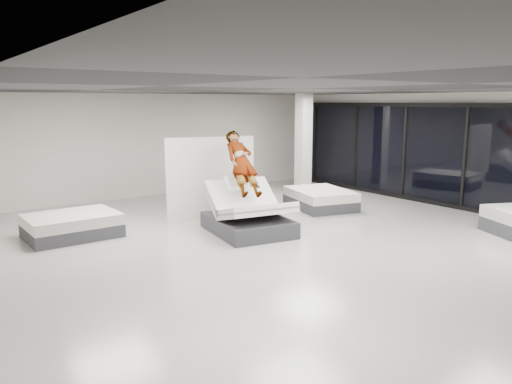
{
  "coord_description": "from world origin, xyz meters",
  "views": [
    {
      "loc": [
        -6.6,
        -7.66,
        2.94
      ],
      "look_at": [
        -0.34,
        1.07,
        1.0
      ],
      "focal_mm": 35.0,
      "sensor_mm": 36.0,
      "label": 1
    }
  ],
  "objects_px": {
    "person": "(242,174)",
    "column": "(303,144)",
    "divider_panel": "(211,178)",
    "hero_bed": "(248,216)",
    "flat_bed_left_far": "(72,226)",
    "remote": "(258,186)",
    "flat_bed_right_far": "(320,199)"
  },
  "relations": [
    {
      "from": "flat_bed_left_far",
      "to": "person",
      "type": "bearing_deg",
      "value": -25.75
    },
    {
      "from": "hero_bed",
      "to": "divider_panel",
      "type": "bearing_deg",
      "value": 88.25
    },
    {
      "from": "person",
      "to": "divider_panel",
      "type": "relative_size",
      "value": 0.81
    },
    {
      "from": "person",
      "to": "flat_bed_left_far",
      "type": "xyz_separation_m",
      "value": [
        -3.42,
        1.65,
        -1.05
      ]
    },
    {
      "from": "person",
      "to": "column",
      "type": "distance_m",
      "value": 5.09
    },
    {
      "from": "flat_bed_right_far",
      "to": "column",
      "type": "height_order",
      "value": "column"
    },
    {
      "from": "person",
      "to": "column",
      "type": "xyz_separation_m",
      "value": [
        4.26,
        2.77,
        0.29
      ]
    },
    {
      "from": "hero_bed",
      "to": "divider_panel",
      "type": "relative_size",
      "value": 1.0
    },
    {
      "from": "column",
      "to": "flat_bed_right_far",
      "type": "bearing_deg",
      "value": -118.89
    },
    {
      "from": "hero_bed",
      "to": "flat_bed_left_far",
      "type": "xyz_separation_m",
      "value": [
        -3.37,
        1.96,
        -0.14
      ]
    },
    {
      "from": "flat_bed_right_far",
      "to": "flat_bed_left_far",
      "type": "distance_m",
      "value": 6.61
    },
    {
      "from": "divider_panel",
      "to": "flat_bed_left_far",
      "type": "relative_size",
      "value": 1.19
    },
    {
      "from": "hero_bed",
      "to": "divider_panel",
      "type": "xyz_separation_m",
      "value": [
        0.05,
        1.72,
        0.64
      ]
    },
    {
      "from": "remote",
      "to": "flat_bed_right_far",
      "type": "height_order",
      "value": "remote"
    },
    {
      "from": "hero_bed",
      "to": "remote",
      "type": "height_order",
      "value": "hero_bed"
    },
    {
      "from": "person",
      "to": "column",
      "type": "height_order",
      "value": "column"
    },
    {
      "from": "person",
      "to": "divider_panel",
      "type": "height_order",
      "value": "person"
    },
    {
      "from": "remote",
      "to": "flat_bed_right_far",
      "type": "distance_m",
      "value": 3.26
    },
    {
      "from": "person",
      "to": "remote",
      "type": "relative_size",
      "value": 13.2
    },
    {
      "from": "hero_bed",
      "to": "flat_bed_left_far",
      "type": "distance_m",
      "value": 3.9
    },
    {
      "from": "hero_bed",
      "to": "person",
      "type": "xyz_separation_m",
      "value": [
        0.05,
        0.31,
        0.91
      ]
    },
    {
      "from": "divider_panel",
      "to": "flat_bed_right_far",
      "type": "height_order",
      "value": "divider_panel"
    },
    {
      "from": "divider_panel",
      "to": "hero_bed",
      "type": "bearing_deg",
      "value": -79.0
    },
    {
      "from": "column",
      "to": "divider_panel",
      "type": "bearing_deg",
      "value": -162.26
    },
    {
      "from": "remote",
      "to": "flat_bed_left_far",
      "type": "distance_m",
      "value": 4.19
    },
    {
      "from": "divider_panel",
      "to": "column",
      "type": "height_order",
      "value": "column"
    },
    {
      "from": "person",
      "to": "flat_bed_left_far",
      "type": "relative_size",
      "value": 0.96
    },
    {
      "from": "person",
      "to": "divider_panel",
      "type": "distance_m",
      "value": 1.44
    },
    {
      "from": "flat_bed_left_far",
      "to": "column",
      "type": "xyz_separation_m",
      "value": [
        7.67,
        1.12,
        1.34
      ]
    },
    {
      "from": "hero_bed",
      "to": "flat_bed_right_far",
      "type": "height_order",
      "value": "hero_bed"
    },
    {
      "from": "hero_bed",
      "to": "person",
      "type": "relative_size",
      "value": 1.24
    },
    {
      "from": "divider_panel",
      "to": "flat_bed_left_far",
      "type": "distance_m",
      "value": 3.51
    }
  ]
}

